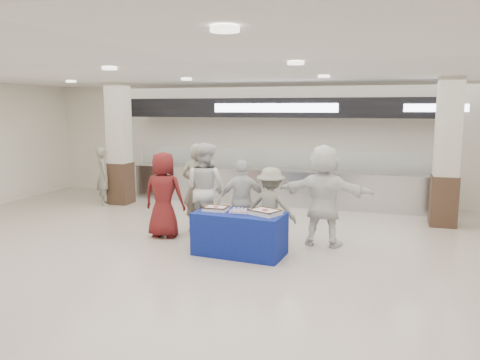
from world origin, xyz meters
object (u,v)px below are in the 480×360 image
(sheet_cake_left, at_px, (216,208))
(soldier_a, at_px, (198,188))
(sheet_cake_right, at_px, (265,212))
(cupcake_tray, at_px, (240,211))
(chef_tall, at_px, (206,189))
(civilian_maroon, at_px, (164,195))
(civilian_white, at_px, (324,195))
(display_table, at_px, (240,234))
(soldier_b, at_px, (271,207))
(soldier_bg, at_px, (104,176))
(chef_short, at_px, (243,201))

(sheet_cake_left, height_order, soldier_a, soldier_a)
(sheet_cake_right, bearing_deg, sheet_cake_left, 177.18)
(cupcake_tray, distance_m, soldier_a, 1.78)
(soldier_a, bearing_deg, chef_tall, 140.90)
(civilian_maroon, bearing_deg, civilian_white, -175.44)
(sheet_cake_right, xyz_separation_m, chef_tall, (-1.50, 1.04, 0.14))
(sheet_cake_right, bearing_deg, soldier_a, 145.16)
(display_table, height_order, cupcake_tray, cupcake_tray)
(civilian_white, bearing_deg, display_table, 41.36)
(civilian_white, bearing_deg, sheet_cake_left, 32.64)
(soldier_a, bearing_deg, civilian_white, 171.87)
(civilian_maroon, distance_m, soldier_b, 2.18)
(soldier_bg, bearing_deg, sheet_cake_left, -161.52)
(chef_tall, relative_size, soldier_b, 1.27)
(sheet_cake_right, distance_m, chef_tall, 1.83)
(display_table, xyz_separation_m, sheet_cake_right, (0.46, -0.01, 0.43))
(sheet_cake_left, xyz_separation_m, soldier_a, (-0.84, 1.17, 0.13))
(soldier_a, bearing_deg, soldier_b, 157.53)
(soldier_bg, bearing_deg, cupcake_tray, -159.11)
(chef_short, relative_size, civilian_white, 0.84)
(soldier_a, bearing_deg, sheet_cake_left, 121.79)
(sheet_cake_left, relative_size, chef_short, 0.26)
(sheet_cake_right, height_order, chef_short, chef_short)
(sheet_cake_left, relative_size, cupcake_tray, 1.14)
(display_table, xyz_separation_m, sheet_cake_left, (-0.45, 0.04, 0.42))
(sheet_cake_left, bearing_deg, soldier_bg, 145.38)
(display_table, bearing_deg, soldier_b, 62.97)
(sheet_cake_right, bearing_deg, cupcake_tray, 178.65)
(chef_short, bearing_deg, soldier_bg, -47.17)
(soldier_a, xyz_separation_m, chef_tall, (0.25, -0.18, 0.01))
(civilian_maroon, relative_size, soldier_b, 1.15)
(civilian_maroon, bearing_deg, cupcake_tray, 158.06)
(cupcake_tray, bearing_deg, soldier_a, 137.20)
(sheet_cake_left, bearing_deg, sheet_cake_right, -2.82)
(civilian_maroon, height_order, chef_tall, chef_tall)
(soldier_b, relative_size, soldier_bg, 0.95)
(display_table, height_order, sheet_cake_left, sheet_cake_left)
(sheet_cake_left, distance_m, soldier_b, 1.04)
(civilian_maroon, relative_size, chef_tall, 0.91)
(soldier_a, distance_m, chef_short, 1.19)
(civilian_maroon, relative_size, chef_short, 1.07)
(cupcake_tray, bearing_deg, chef_tall, 135.63)
(sheet_cake_left, relative_size, sheet_cake_right, 0.70)
(soldier_b, bearing_deg, sheet_cake_right, 99.97)
(chef_short, bearing_deg, cupcake_tray, 83.19)
(civilian_maroon, relative_size, soldier_bg, 1.10)
(civilian_maroon, xyz_separation_m, civilian_white, (3.09, 0.37, 0.10))
(sheet_cake_right, distance_m, chef_short, 1.01)
(sheet_cake_left, height_order, sheet_cake_right, sheet_cake_right)
(soldier_a, bearing_deg, soldier_bg, -31.23)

